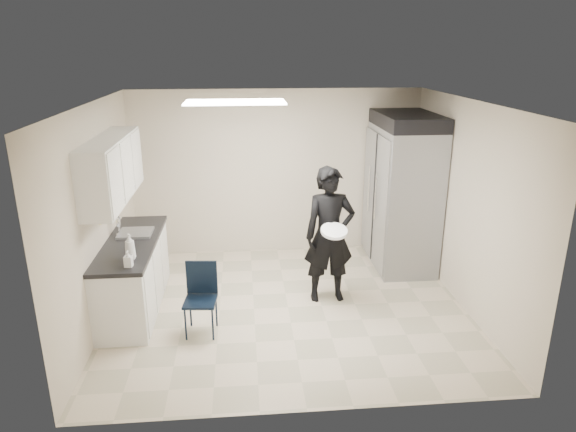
{
  "coord_description": "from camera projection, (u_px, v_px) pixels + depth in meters",
  "views": [
    {
      "loc": [
        -0.53,
        -5.89,
        3.22
      ],
      "look_at": [
        0.02,
        0.2,
        1.18
      ],
      "focal_mm": 32.0,
      "sensor_mm": 36.0,
      "label": 1
    }
  ],
  "objects": [
    {
      "name": "upper_cabinets",
      "position": [
        112.0,
        169.0,
        6.06
      ],
      "size": [
        0.35,
        1.8,
        0.75
      ],
      "primitive_type": "cube",
      "color": "silver",
      "rests_on": "left_wall"
    },
    {
      "name": "notice_sticker_right",
      "position": [
        105.0,
        219.0,
        6.34
      ],
      "size": [
        0.0,
        0.12,
        0.07
      ],
      "primitive_type": "cube",
      "color": "yellow",
      "rests_on": "left_wall"
    },
    {
      "name": "folding_chair",
      "position": [
        200.0,
        301.0,
        5.91
      ],
      "size": [
        0.4,
        0.4,
        0.82
      ],
      "primitive_type": "cube",
      "rotation": [
        0.0,
        0.0,
        -0.09
      ],
      "color": "black",
      "rests_on": "floor"
    },
    {
      "name": "fridge_compressor",
      "position": [
        408.0,
        120.0,
        7.29
      ],
      "size": [
        0.8,
        1.35,
        0.2
      ],
      "primitive_type": "cube",
      "color": "black",
      "rests_on": "commercial_fridge"
    },
    {
      "name": "right_wall",
      "position": [
        467.0,
        207.0,
        6.41
      ],
      "size": [
        0.0,
        4.0,
        4.0
      ],
      "primitive_type": "plane",
      "rotation": [
        1.57,
        0.0,
        -1.57
      ],
      "color": "#C0B39E",
      "rests_on": "floor"
    },
    {
      "name": "sink",
      "position": [
        136.0,
        237.0,
        6.61
      ],
      "size": [
        0.42,
        0.4,
        0.14
      ],
      "primitive_type": "cube",
      "color": "gray",
      "rests_on": "countertop"
    },
    {
      "name": "ceiling_panel",
      "position": [
        235.0,
        102.0,
        6.14
      ],
      "size": [
        1.2,
        0.6,
        0.02
      ],
      "primitive_type": "cube",
      "color": "white",
      "rests_on": "ceiling"
    },
    {
      "name": "countertop",
      "position": [
        130.0,
        243.0,
        6.37
      ],
      "size": [
        0.64,
        1.95,
        0.05
      ],
      "primitive_type": "cube",
      "color": "black",
      "rests_on": "lower_counter"
    },
    {
      "name": "notice_sticker_left",
      "position": [
        101.0,
        221.0,
        6.14
      ],
      "size": [
        0.0,
        0.12,
        0.07
      ],
      "primitive_type": "cube",
      "color": "yellow",
      "rests_on": "left_wall"
    },
    {
      "name": "left_wall",
      "position": [
        97.0,
        217.0,
        6.02
      ],
      "size": [
        0.0,
        4.0,
        4.0
      ],
      "primitive_type": "plane",
      "rotation": [
        1.57,
        0.0,
        1.57
      ],
      "color": "#C0B39E",
      "rests_on": "floor"
    },
    {
      "name": "bucket_lid",
      "position": [
        334.0,
        231.0,
        6.31
      ],
      "size": [
        0.35,
        0.35,
        0.04
      ],
      "primitive_type": "cylinder",
      "rotation": [
        0.0,
        0.0,
        0.05
      ],
      "color": "silver",
      "rests_on": "man_tuxedo"
    },
    {
      "name": "commercial_fridge",
      "position": [
        402.0,
        198.0,
        7.65
      ],
      "size": [
        0.8,
        1.35,
        2.1
      ],
      "primitive_type": "cube",
      "color": "gray",
      "rests_on": "floor"
    },
    {
      "name": "floor",
      "position": [
        288.0,
        307.0,
        6.63
      ],
      "size": [
        4.5,
        4.5,
        0.0
      ],
      "primitive_type": "plane",
      "color": "#C1B197",
      "rests_on": "ground"
    },
    {
      "name": "soap_bottle_a",
      "position": [
        130.0,
        247.0,
        5.78
      ],
      "size": [
        0.16,
        0.16,
        0.3
      ],
      "primitive_type": "imported",
      "rotation": [
        0.0,
        0.0,
        0.57
      ],
      "color": "white",
      "rests_on": "countertop"
    },
    {
      "name": "towel_dispenser",
      "position": [
        128.0,
        165.0,
        7.21
      ],
      "size": [
        0.22,
        0.3,
        0.35
      ],
      "primitive_type": "cube",
      "color": "black",
      "rests_on": "left_wall"
    },
    {
      "name": "soap_bottle_b",
      "position": [
        128.0,
        259.0,
        5.6
      ],
      "size": [
        0.09,
        0.09,
        0.19
      ],
      "primitive_type": "imported",
      "rotation": [
        0.0,
        0.0,
        -0.1
      ],
      "color": "#A4A5AF",
      "rests_on": "countertop"
    },
    {
      "name": "lower_counter",
      "position": [
        134.0,
        276.0,
        6.51
      ],
      "size": [
        0.6,
        1.9,
        0.86
      ],
      "primitive_type": "cube",
      "color": "silver",
      "rests_on": "floor"
    },
    {
      "name": "ceiling",
      "position": [
        288.0,
        103.0,
        5.8
      ],
      "size": [
        4.5,
        4.5,
        0.0
      ],
      "primitive_type": "plane",
      "rotation": [
        3.14,
        0.0,
        0.0
      ],
      "color": "white",
      "rests_on": "back_wall"
    },
    {
      "name": "back_wall",
      "position": [
        277.0,
        173.0,
        8.1
      ],
      "size": [
        4.5,
        0.0,
        4.5
      ],
      "primitive_type": "plane",
      "rotation": [
        1.57,
        0.0,
        0.0
      ],
      "color": "#C0B39E",
      "rests_on": "floor"
    },
    {
      "name": "man_tuxedo",
      "position": [
        329.0,
        235.0,
        6.6
      ],
      "size": [
        0.68,
        0.47,
        1.79
      ],
      "primitive_type": "imported",
      "rotation": [
        0.0,
        0.0,
        0.05
      ],
      "color": "black",
      "rests_on": "floor"
    },
    {
      "name": "faucet",
      "position": [
        119.0,
        226.0,
        6.55
      ],
      "size": [
        0.02,
        0.02,
        0.24
      ],
      "primitive_type": "cylinder",
      "color": "silver",
      "rests_on": "countertop"
    }
  ]
}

